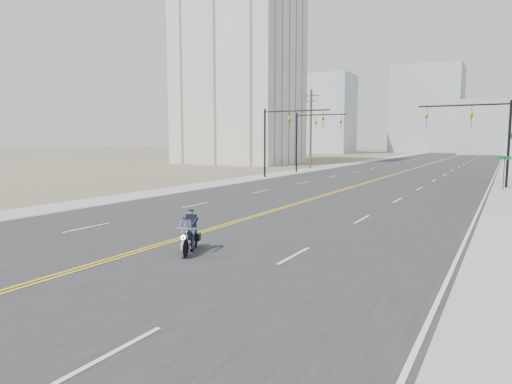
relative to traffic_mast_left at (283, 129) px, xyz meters
The scene contains 15 objects.
ground_plane 33.60m from the traffic_mast_left, 74.33° to the right, with size 400.00×400.00×0.00m, color #776D56.
road 39.36m from the traffic_mast_left, 76.71° to the left, with size 20.00×200.00×0.01m, color #303033.
sidewalk_left 38.40m from the traffic_mast_left, 93.80° to the left, with size 3.00×200.00×0.01m, color #A5A5A0.
sidewalk_right 43.45m from the traffic_mast_left, 61.68° to the left, with size 3.00×200.00×0.01m, color #A5A5A0.
traffic_mast_left is the anchor object (origin of this frame).
traffic_mast_right 17.95m from the traffic_mast_left, ahead, with size 7.10×0.26×7.00m.
traffic_mast_far 8.01m from the traffic_mast_left, 92.40° to the left, with size 6.10×0.26×7.00m.
street_sign 20.12m from the traffic_mast_left, ahead, with size 0.90×0.06×2.62m.
utility_pole_left 16.39m from the traffic_mast_left, 102.42° to the left, with size 2.20×0.30×10.50m.
apartment_block 31.50m from the traffic_mast_left, 129.59° to the left, with size 18.00×14.00×30.00m, color silver.
haze_bldg_a 87.20m from the traffic_mast_left, 107.41° to the left, with size 14.00×12.00×22.00m, color #B7BCC6.
haze_bldg_b 94.56m from the traffic_mast_left, 79.66° to the left, with size 18.00×14.00×14.00m, color #ADB2B7.
haze_bldg_d 108.34m from the traffic_mast_left, 91.60° to the left, with size 20.00×15.00×26.00m, color #ADB2B7.
haze_bldg_f 106.28m from the traffic_mast_left, 112.71° to the left, with size 12.00×12.00×16.00m, color #ADB2B7.
motorcyclist 31.46m from the traffic_mast_left, 70.09° to the right, with size 0.82×1.91×1.49m, color black, non-canonical shape.
Camera 1 is at (11.12, -9.65, 3.89)m, focal length 32.00 mm.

